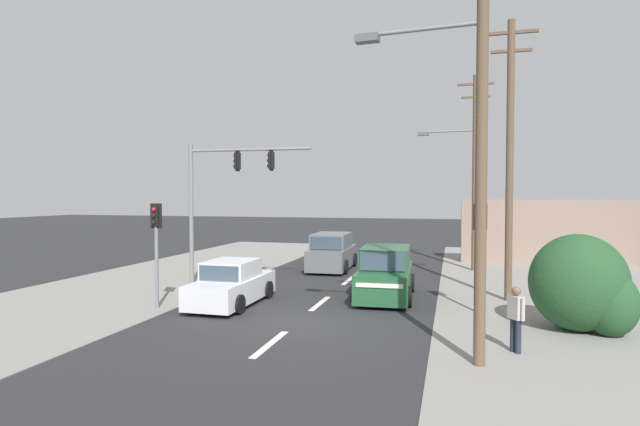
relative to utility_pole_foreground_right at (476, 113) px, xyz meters
The scene contains 18 objects.
ground_plane 7.90m from the utility_pole_foreground_right, 154.87° to the left, with size 140.00×140.00×0.00m, color #28282B.
lane_dash_near 7.55m from the utility_pole_foreground_right, behind, with size 0.20×2.40×0.01m, color silver.
lane_dash_mid 9.24m from the utility_pole_foreground_right, 133.07° to the left, with size 0.20×2.40×0.01m, color silver.
lane_dash_far 12.80m from the utility_pole_foreground_right, 115.78° to the left, with size 0.20×2.40×0.01m, color silver.
kerb_right_verge 8.17m from the utility_pole_foreground_right, 47.31° to the left, with size 10.00×44.00×0.02m, color gray.
kerb_left_verge 15.94m from the utility_pole_foreground_right, 154.83° to the left, with size 8.00×40.00×0.02m, color gray.
utility_pole_foreground_right is the anchor object (origin of this frame).
utility_pole_midground_right 7.65m from the utility_pole_foreground_right, 78.80° to the left, with size 1.80×0.26×10.08m.
utility_pole_background_right 14.84m from the utility_pole_foreground_right, 88.25° to the left, with size 3.78×0.51×9.89m.
traffic_signal_mast 12.39m from the utility_pole_foreground_right, 143.21° to the left, with size 5.29×0.51×6.00m.
pedestal_signal_right_kerb 6.10m from the utility_pole_foreground_right, 85.84° to the left, with size 0.44×0.29×3.56m.
pedestal_signal_left_kerb 11.08m from the utility_pole_foreground_right, 162.73° to the left, with size 0.44×0.29×3.56m.
roadside_bush 6.48m from the utility_pole_foreground_right, 50.17° to the left, with size 2.75×2.36×2.74m.
shopfront_wall_far 19.68m from the utility_pole_foreground_right, 71.87° to the left, with size 12.00×1.00×3.60m, color gray.
suv_crossing_left 8.93m from the utility_pole_foreground_right, 112.59° to the left, with size 2.22×4.61×1.90m.
suv_kerbside_parked 15.54m from the utility_pole_foreground_right, 115.96° to the left, with size 2.18×4.60×1.90m.
sedan_receding_far 10.34m from the utility_pole_foreground_right, 151.01° to the left, with size 1.89×4.24×1.56m.
pedestrian_at_kerb 4.97m from the utility_pole_foreground_right, 48.71° to the left, with size 0.39×0.48×1.63m.
Camera 1 is at (4.52, -13.94, 3.82)m, focal length 28.00 mm.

